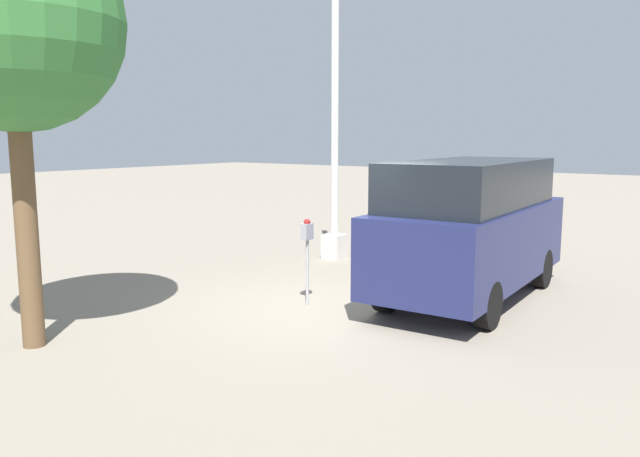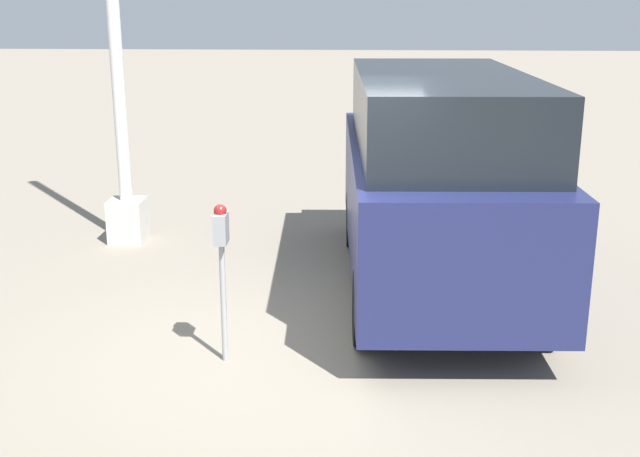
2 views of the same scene
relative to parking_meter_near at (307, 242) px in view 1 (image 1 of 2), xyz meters
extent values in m
plane|color=gray|center=(0.22, -0.49, -1.04)|extent=(80.00, 80.00, 0.00)
cylinder|color=#9E9EA3|center=(0.00, 0.00, -0.50)|extent=(0.05, 0.05, 1.07)
cube|color=gray|center=(0.00, 0.00, 0.16)|extent=(0.20, 0.11, 0.26)
sphere|color=maroon|center=(0.00, 0.00, 0.32)|extent=(0.11, 0.11, 0.11)
cube|color=beige|center=(3.44, 1.83, -0.77)|extent=(0.44, 0.44, 0.55)
cylinder|color=silver|center=(3.44, 1.83, 2.30)|extent=(0.16, 0.16, 5.59)
cube|color=navy|center=(1.93, -1.97, -0.08)|extent=(4.84, 2.00, 1.22)
cube|color=black|center=(1.81, -1.97, 0.90)|extent=(3.88, 1.82, 0.75)
cube|color=orange|center=(4.24, -1.29, -0.54)|extent=(0.08, 0.12, 0.20)
cylinder|color=black|center=(3.38, -1.11, -0.69)|extent=(0.70, 0.25, 0.70)
cylinder|color=black|center=(3.44, -2.71, -0.69)|extent=(0.70, 0.25, 0.70)
cylinder|color=black|center=(0.42, -1.22, -0.69)|extent=(0.70, 0.25, 0.70)
cylinder|color=black|center=(0.48, -2.83, -0.69)|extent=(0.70, 0.25, 0.70)
cylinder|color=brown|center=(-3.67, 1.70, 0.53)|extent=(0.28, 0.28, 3.15)
sphere|color=#337033|center=(-3.67, 1.70, 3.05)|extent=(2.70, 2.70, 2.70)
camera|label=1|loc=(-7.84, -5.89, 1.67)|focal=35.00mm
camera|label=2|loc=(-6.37, -1.15, 2.05)|focal=45.00mm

